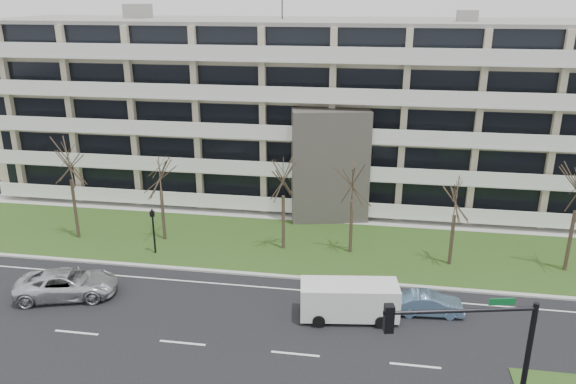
% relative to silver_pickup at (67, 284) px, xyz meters
% --- Properties ---
extents(ground, '(160.00, 160.00, 0.00)m').
position_rel_silver_pickup_xyz_m(ground, '(14.47, -3.58, -0.82)').
color(ground, black).
rests_on(ground, ground).
extents(grass_verge, '(90.00, 10.00, 0.06)m').
position_rel_silver_pickup_xyz_m(grass_verge, '(14.47, 9.42, -0.79)').
color(grass_verge, '#2A4517').
rests_on(grass_verge, ground).
extents(curb, '(90.00, 0.35, 0.12)m').
position_rel_silver_pickup_xyz_m(curb, '(14.47, 4.42, -0.76)').
color(curb, '#B2B2AD').
rests_on(curb, ground).
extents(sidewalk, '(90.00, 2.00, 0.08)m').
position_rel_silver_pickup_xyz_m(sidewalk, '(14.47, 14.92, -0.78)').
color(sidewalk, '#B2B2AD').
rests_on(sidewalk, ground).
extents(lane_edge_line, '(90.00, 0.12, 0.01)m').
position_rel_silver_pickup_xyz_m(lane_edge_line, '(14.47, 2.92, -0.82)').
color(lane_edge_line, white).
rests_on(lane_edge_line, ground).
extents(apartment_building, '(60.50, 15.10, 18.75)m').
position_rel_silver_pickup_xyz_m(apartment_building, '(14.46, 21.74, 6.79)').
color(apartment_building, '#B5A88C').
rests_on(apartment_building, ground).
extents(silver_pickup, '(6.43, 4.22, 1.64)m').
position_rel_silver_pickup_xyz_m(silver_pickup, '(0.00, 0.00, 0.00)').
color(silver_pickup, silver).
rests_on(silver_pickup, ground).
extents(blue_sedan, '(3.96, 1.64, 1.27)m').
position_rel_silver_pickup_xyz_m(blue_sedan, '(21.44, 1.44, -0.18)').
color(blue_sedan, '#6C95BC').
rests_on(blue_sedan, ground).
extents(white_van, '(5.68, 2.80, 2.12)m').
position_rel_silver_pickup_xyz_m(white_van, '(17.01, 0.31, 0.45)').
color(white_van, white).
rests_on(white_van, ground).
extents(traffic_signal, '(5.79, 1.60, 6.83)m').
position_rel_silver_pickup_xyz_m(traffic_signal, '(22.24, -8.63, 3.60)').
color(traffic_signal, black).
rests_on(traffic_signal, ground).
extents(pedestrian_signal, '(0.36, 0.31, 3.35)m').
position_rel_silver_pickup_xyz_m(pedestrian_signal, '(2.97, 6.46, 1.31)').
color(pedestrian_signal, black).
rests_on(pedestrian_signal, ground).
extents(tree_1, '(4.11, 4.11, 8.22)m').
position_rel_silver_pickup_xyz_m(tree_1, '(-3.74, 8.09, 5.58)').
color(tree_1, '#382B21').
rests_on(tree_1, ground).
extents(tree_2, '(3.45, 3.45, 6.89)m').
position_rel_silver_pickup_xyz_m(tree_2, '(2.75, 8.86, 4.53)').
color(tree_2, '#382B21').
rests_on(tree_2, ground).
extents(tree_3, '(3.61, 3.61, 7.23)m').
position_rel_silver_pickup_xyz_m(tree_3, '(11.77, 8.68, 4.80)').
color(tree_3, '#382B21').
rests_on(tree_3, ground).
extents(tree_4, '(3.44, 3.44, 6.89)m').
position_rel_silver_pickup_xyz_m(tree_4, '(16.56, 8.85, 4.53)').
color(tree_4, '#382B21').
rests_on(tree_4, ground).
extents(tree_5, '(3.21, 3.21, 6.42)m').
position_rel_silver_pickup_xyz_m(tree_5, '(23.31, 8.01, 4.16)').
color(tree_5, '#382B21').
rests_on(tree_5, ground).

